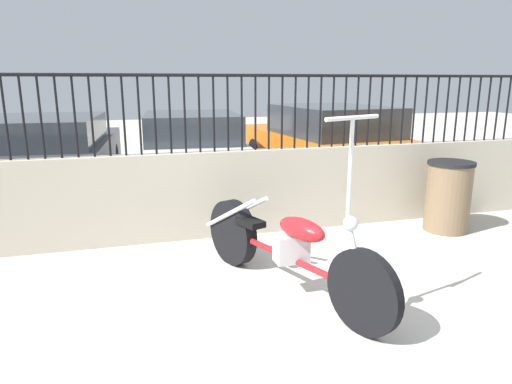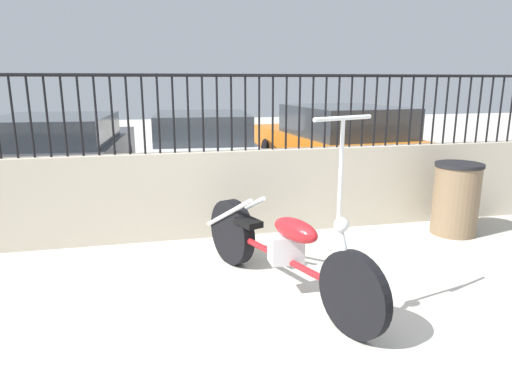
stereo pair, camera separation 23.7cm
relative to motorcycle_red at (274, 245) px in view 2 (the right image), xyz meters
The scene contains 8 objects.
ground_plane 0.94m from the motorcycle_red, 90.62° to the right, with size 40.00×40.00×0.00m, color #B7B2A5.
low_wall 1.55m from the motorcycle_red, 90.34° to the left, with size 8.14×0.18×1.01m.
fence_railing 1.94m from the motorcycle_red, 90.34° to the left, with size 8.14×0.04×0.87m.
motorcycle_red is the anchor object (origin of this frame).
trash_bin 2.68m from the motorcycle_red, 20.77° to the left, with size 0.55×0.55×0.86m.
car_dark_grey 4.74m from the motorcycle_red, 120.96° to the left, with size 2.20×4.67×1.28m.
car_white 4.45m from the motorcycle_red, 91.42° to the left, with size 2.07×4.28×1.27m.
car_orange 4.72m from the motorcycle_red, 60.17° to the left, with size 2.19×4.69×1.37m.
Camera 2 is at (-0.99, -2.78, 1.80)m, focal length 32.00 mm.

